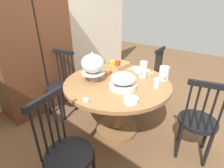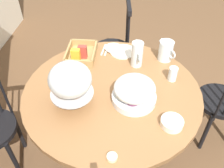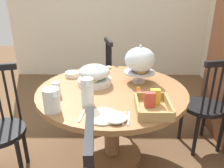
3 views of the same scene
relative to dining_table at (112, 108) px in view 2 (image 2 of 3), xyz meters
The scene contains 19 objects.
ground_plane 0.55m from the dining_table, 90.30° to the right, with size 10.00×10.00×0.00m, color brown.
dining_table is the anchor object (origin of this frame).
windsor_chair_by_cabinet 0.94m from the dining_table, 76.79° to the right, with size 0.42×0.42×0.97m.
windsor_chair_facing_door 0.94m from the dining_table, ahead, with size 0.40×0.40×0.97m.
pastry_stand_with_dome 0.49m from the dining_table, 122.25° to the left, with size 0.28×0.28×0.34m.
fruit_platter_covered 0.34m from the dining_table, 122.66° to the right, with size 0.30×0.30×0.18m.
orange_juice_pitcher 0.63m from the dining_table, 45.52° to the right, with size 0.17×0.13×0.17m.
milk_pitcher 0.45m from the dining_table, 29.64° to the right, with size 0.17×0.09×0.21m.
cereal_basket 0.52m from the dining_table, 38.20° to the left, with size 0.32×0.24×0.12m.
china_plate_large 0.52m from the dining_table, ahead, with size 0.22×0.22×0.01m, color white.
china_plate_small 0.55m from the dining_table, ahead, with size 0.15×0.15×0.01m, color white.
cereal_bowl 0.54m from the dining_table, 126.86° to the right, with size 0.14×0.14×0.04m, color white.
drinking_glass 0.52m from the dining_table, 72.20° to the right, with size 0.06×0.06×0.11m, color silver.
butter_dish 0.59m from the dining_table, behind, with size 0.06×0.06×0.02m, color beige.
jam_jar_strawberry 0.34m from the dining_table, 58.04° to the left, with size 0.04×0.04×0.04m, color #B7282D.
jam_jar_apricot 0.32m from the dining_table, 72.98° to the left, with size 0.04×0.04×0.04m, color orange.
table_knife 0.54m from the dining_table, ahead, with size 0.17×0.01×0.01m, color silver.
dinner_fork 0.54m from the dining_table, 13.00° to the left, with size 0.17×0.01×0.01m, color silver.
soup_spoon 0.54m from the dining_table, 23.08° to the right, with size 0.17×0.01×0.01m, color silver.
Camera 2 is at (-1.24, -0.01, 1.92)m, focal length 38.43 mm.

